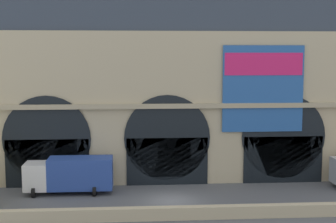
# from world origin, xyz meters

# --- Properties ---
(ground_plane) EXTENTS (200.00, 200.00, 0.00)m
(ground_plane) POSITION_xyz_m (0.00, 0.00, 0.00)
(ground_plane) COLOR #54565B
(quay_parapet_wall) EXTENTS (90.00, 0.70, 0.93)m
(quay_parapet_wall) POSITION_xyz_m (0.00, -4.48, 0.47)
(quay_parapet_wall) COLOR #BCAD8C
(quay_parapet_wall) RESTS_ON ground
(station_building) EXTENTS (45.66, 6.39, 18.11)m
(station_building) POSITION_xyz_m (0.03, 8.01, 8.83)
(station_building) COLOR #BCAD8C
(station_building) RESTS_ON ground
(box_truck_midwest) EXTENTS (7.50, 2.91, 3.12)m
(box_truck_midwest) POSITION_xyz_m (-8.57, 2.80, 1.70)
(box_truck_midwest) COLOR white
(box_truck_midwest) RESTS_ON ground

